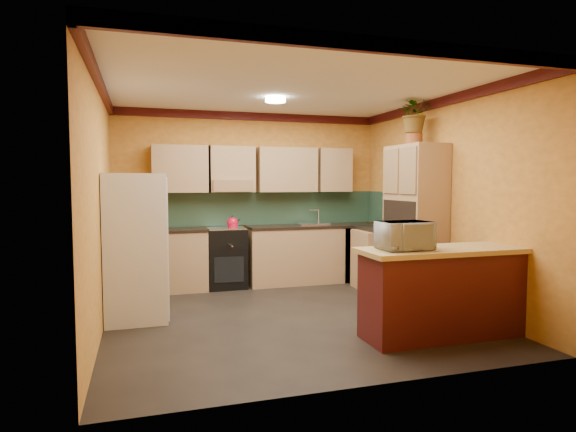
# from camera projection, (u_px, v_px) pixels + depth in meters

# --- Properties ---
(room_shell) EXTENTS (4.24, 4.24, 2.72)m
(room_shell) POSITION_uv_depth(u_px,v_px,m) (284.00, 143.00, 5.91)
(room_shell) COLOR black
(room_shell) RESTS_ON ground
(base_cabinets_back) EXTENTS (3.65, 0.60, 0.88)m
(base_cabinets_back) POSITION_uv_depth(u_px,v_px,m) (265.00, 257.00, 7.52)
(base_cabinets_back) COLOR tan
(base_cabinets_back) RESTS_ON ground
(countertop_back) EXTENTS (3.65, 0.62, 0.04)m
(countertop_back) POSITION_uv_depth(u_px,v_px,m) (265.00, 227.00, 7.49)
(countertop_back) COLOR black
(countertop_back) RESTS_ON base_cabinets_back
(stove) EXTENTS (0.58, 0.58, 0.91)m
(stove) POSITION_uv_depth(u_px,v_px,m) (226.00, 258.00, 7.34)
(stove) COLOR black
(stove) RESTS_ON ground
(kettle) EXTENTS (0.20, 0.20, 0.18)m
(kettle) POSITION_uv_depth(u_px,v_px,m) (233.00, 222.00, 7.28)
(kettle) COLOR #B90C26
(kettle) RESTS_ON stove
(sink) EXTENTS (0.48, 0.40, 0.03)m
(sink) POSITION_uv_depth(u_px,v_px,m) (312.00, 224.00, 7.71)
(sink) COLOR silver
(sink) RESTS_ON countertop_back
(base_cabinets_right) EXTENTS (0.60, 0.80, 0.88)m
(base_cabinets_right) POSITION_uv_depth(u_px,v_px,m) (383.00, 259.00, 7.26)
(base_cabinets_right) COLOR tan
(base_cabinets_right) RESTS_ON ground
(countertop_right) EXTENTS (0.62, 0.80, 0.04)m
(countertop_right) POSITION_uv_depth(u_px,v_px,m) (383.00, 229.00, 7.22)
(countertop_right) COLOR black
(countertop_right) RESTS_ON base_cabinets_right
(fridge) EXTENTS (0.68, 0.66, 1.70)m
(fridge) POSITION_uv_depth(u_px,v_px,m) (136.00, 248.00, 5.54)
(fridge) COLOR silver
(fridge) RESTS_ON ground
(pantry) EXTENTS (0.48, 0.90, 2.10)m
(pantry) POSITION_uv_depth(u_px,v_px,m) (415.00, 223.00, 6.49)
(pantry) COLOR tan
(pantry) RESTS_ON ground
(fern_pot) EXTENTS (0.22, 0.22, 0.16)m
(fern_pot) POSITION_uv_depth(u_px,v_px,m) (414.00, 139.00, 6.46)
(fern_pot) COLOR brown
(fern_pot) RESTS_ON pantry
(fern) EXTENTS (0.56, 0.51, 0.53)m
(fern) POSITION_uv_depth(u_px,v_px,m) (415.00, 113.00, 6.43)
(fern) COLOR tan
(fern) RESTS_ON fern_pot
(breakfast_bar) EXTENTS (1.80, 0.55, 0.88)m
(breakfast_bar) POSITION_uv_depth(u_px,v_px,m) (448.00, 294.00, 4.98)
(breakfast_bar) COLOR #511713
(breakfast_bar) RESTS_ON ground
(bar_top) EXTENTS (1.90, 0.65, 0.05)m
(bar_top) POSITION_uv_depth(u_px,v_px,m) (449.00, 250.00, 4.95)
(bar_top) COLOR tan
(bar_top) RESTS_ON breakfast_bar
(microwave) EXTENTS (0.52, 0.36, 0.28)m
(microwave) POSITION_uv_depth(u_px,v_px,m) (405.00, 236.00, 4.79)
(microwave) COLOR silver
(microwave) RESTS_ON bar_top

